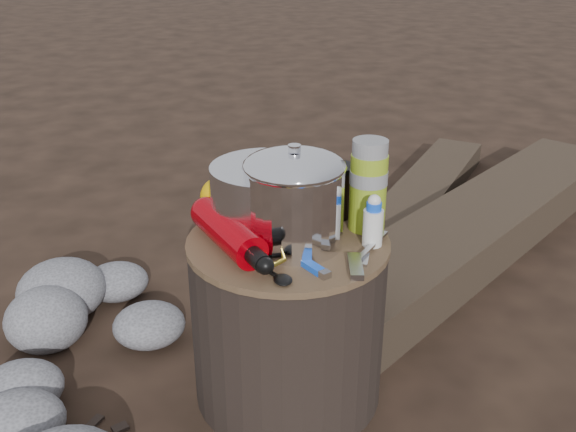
{
  "coord_description": "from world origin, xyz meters",
  "views": [
    {
      "loc": [
        -0.19,
        -1.31,
        1.09
      ],
      "look_at": [
        0.0,
        0.0,
        0.48
      ],
      "focal_mm": 41.0,
      "sensor_mm": 36.0,
      "label": 1
    }
  ],
  "objects": [
    {
      "name": "stump",
      "position": [
        0.0,
        0.0,
        0.21
      ],
      "size": [
        0.46,
        0.46,
        0.42
      ],
      "primitive_type": "cylinder",
      "color": "black",
      "rests_on": "ground"
    },
    {
      "name": "stuff_sack",
      "position": [
        -0.11,
        0.16,
        0.47
      ],
      "size": [
        0.15,
        0.13,
        0.1
      ],
      "primitive_type": "ellipsoid",
      "color": "#F7B301",
      "rests_on": "stump"
    },
    {
      "name": "thermos",
      "position": [
        0.19,
        0.04,
        0.53
      ],
      "size": [
        0.08,
        0.08,
        0.21
      ],
      "primitive_type": "cylinder",
      "color": "#89A71F",
      "rests_on": "stump"
    },
    {
      "name": "rock_ring",
      "position": [
        -0.5,
        0.09,
        0.09
      ],
      "size": [
        0.42,
        0.91,
        0.18
      ],
      "primitive_type": null,
      "color": "slate",
      "rests_on": "ground"
    },
    {
      "name": "log_small",
      "position": [
        0.75,
        1.12,
        0.05
      ],
      "size": [
        0.81,
        1.03,
        0.09
      ],
      "primitive_type": "cube",
      "rotation": [
        0.0,
        0.0,
        -0.61
      ],
      "color": "#34291F",
      "rests_on": "ground"
    },
    {
      "name": "camping_pot",
      "position": [
        0.01,
        -0.02,
        0.53
      ],
      "size": [
        0.22,
        0.22,
        0.22
      ],
      "primitive_type": "cylinder",
      "color": "silver",
      "rests_on": "stump"
    },
    {
      "name": "multitool",
      "position": [
        0.12,
        -0.15,
        0.43
      ],
      "size": [
        0.04,
        0.1,
        0.01
      ],
      "primitive_type": "cube",
      "rotation": [
        0.0,
        0.0,
        -0.15
      ],
      "color": "#ADADB2",
      "rests_on": "stump"
    },
    {
      "name": "spork",
      "position": [
        -0.07,
        -0.13,
        0.43
      ],
      "size": [
        0.1,
        0.14,
        0.01
      ],
      "primitive_type": null,
      "rotation": [
        0.0,
        0.0,
        0.52
      ],
      "color": "black",
      "rests_on": "stump"
    },
    {
      "name": "squeeze_bottle",
      "position": [
        0.18,
        -0.05,
        0.47
      ],
      "size": [
        0.04,
        0.04,
        0.11
      ],
      "primitive_type": "cylinder",
      "color": "silver",
      "rests_on": "stump"
    },
    {
      "name": "food_pouch",
      "position": [
        -0.03,
        0.15,
        0.48
      ],
      "size": [
        0.1,
        0.05,
        0.13
      ],
      "primitive_type": "cube",
      "rotation": [
        0.0,
        0.0,
        0.32
      ],
      "color": "#191F50",
      "rests_on": "stump"
    },
    {
      "name": "ground",
      "position": [
        0.0,
        0.0,
        0.0
      ],
      "size": [
        60.0,
        60.0,
        0.0
      ],
      "primitive_type": "plane",
      "color": "black",
      "rests_on": "ground"
    },
    {
      "name": "travel_mug",
      "position": [
        0.13,
        0.12,
        0.48
      ],
      "size": [
        0.09,
        0.09,
        0.13
      ],
      "primitive_type": "cylinder",
      "color": "black",
      "rests_on": "stump"
    },
    {
      "name": "log_main",
      "position": [
        0.78,
        0.67,
        0.08
      ],
      "size": [
        1.61,
        1.42,
        0.16
      ],
      "primitive_type": "cube",
      "rotation": [
        0.0,
        0.0,
        -0.87
      ],
      "color": "#34291F",
      "rests_on": "ground"
    },
    {
      "name": "foil_windscreen",
      "position": [
        -0.04,
        0.06,
        0.5
      ],
      "size": [
        0.26,
        0.26,
        0.16
      ],
      "primitive_type": "cylinder",
      "color": "silver",
      "rests_on": "stump"
    },
    {
      "name": "pot_grabber",
      "position": [
        0.16,
        -0.08,
        0.43
      ],
      "size": [
        0.11,
        0.15,
        0.01
      ],
      "primitive_type": null,
      "rotation": [
        0.0,
        0.0,
        -0.51
      ],
      "color": "#ADADB2",
      "rests_on": "stump"
    },
    {
      "name": "fuel_bottle",
      "position": [
        -0.13,
        -0.02,
        0.46
      ],
      "size": [
        0.18,
        0.32,
        0.08
      ],
      "primitive_type": null,
      "rotation": [
        0.0,
        0.0,
        0.37
      ],
      "color": "#A30009",
      "rests_on": "stump"
    },
    {
      "name": "lighter",
      "position": [
        0.03,
        -0.14,
        0.43
      ],
      "size": [
        0.06,
        0.08,
        0.02
      ],
      "primitive_type": "cube",
      "rotation": [
        0.0,
        0.0,
        0.49
      ],
      "color": "blue",
      "rests_on": "stump"
    }
  ]
}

